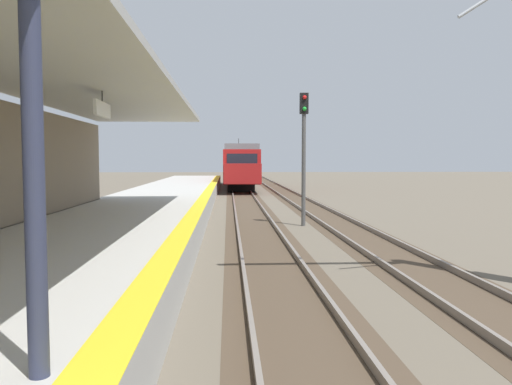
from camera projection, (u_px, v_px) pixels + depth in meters
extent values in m
cube|color=#B7B5AD|center=(119.00, 230.00, 15.52)|extent=(5.00, 80.00, 0.90)
cube|color=yellow|center=(193.00, 215.00, 15.62)|extent=(0.50, 80.00, 0.01)
cube|color=#B2B2AD|center=(57.00, 73.00, 10.24)|extent=(4.40, 24.00, 0.16)
cylinder|color=#2D334C|center=(35.00, 220.00, 3.91)|extent=(0.16, 0.16, 4.27)
cube|color=white|center=(102.00, 109.00, 12.29)|extent=(0.08, 1.40, 0.36)
cylinder|color=#333333|center=(102.00, 96.00, 12.27)|extent=(0.03, 0.03, 0.27)
cube|color=#4C3D2D|center=(256.00, 227.00, 19.78)|extent=(2.34, 120.00, 0.01)
cube|color=slate|center=(237.00, 225.00, 19.73)|extent=(0.08, 120.00, 0.15)
cube|color=slate|center=(274.00, 225.00, 19.81)|extent=(0.08, 120.00, 0.15)
cube|color=#4C3D2D|center=(342.00, 226.00, 19.97)|extent=(2.34, 120.00, 0.01)
cube|color=slate|center=(324.00, 224.00, 19.92)|extent=(0.08, 120.00, 0.15)
cube|color=slate|center=(360.00, 224.00, 20.00)|extent=(0.08, 120.00, 0.15)
cube|color=maroon|center=(239.00, 166.00, 47.59)|extent=(2.90, 18.00, 2.70)
cube|color=slate|center=(239.00, 149.00, 47.49)|extent=(2.67, 18.00, 0.44)
cube|color=black|center=(242.00, 162.00, 38.57)|extent=(2.32, 0.06, 1.21)
cube|color=maroon|center=(242.00, 173.00, 37.85)|extent=(2.78, 1.60, 1.49)
cube|color=black|center=(255.00, 161.00, 47.64)|extent=(0.04, 15.84, 0.86)
cylinder|color=#333333|center=(239.00, 143.00, 51.03)|extent=(0.06, 0.06, 0.90)
cube|color=black|center=(241.00, 187.00, 41.87)|extent=(2.17, 2.20, 0.72)
cube|color=black|center=(238.00, 181.00, 53.53)|extent=(2.17, 2.20, 0.72)
cylinder|color=#4C4C4C|center=(304.00, 170.00, 19.94)|extent=(0.16, 0.16, 4.40)
cube|color=black|center=(304.00, 103.00, 19.77)|extent=(0.32, 0.24, 0.80)
sphere|color=red|center=(305.00, 97.00, 19.62)|extent=(0.16, 0.16, 0.16)
sphere|color=green|center=(305.00, 109.00, 19.65)|extent=(0.16, 0.16, 0.16)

